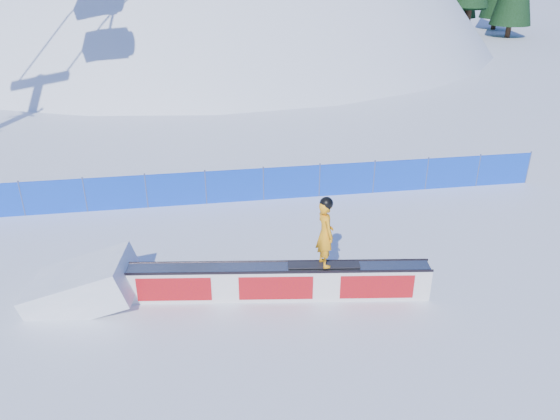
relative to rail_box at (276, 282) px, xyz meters
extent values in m
plane|color=white|center=(-0.53, 1.45, -0.46)|extent=(160.00, 160.00, 0.00)
sphere|color=white|center=(-0.53, 43.45, -18.46)|extent=(64.00, 64.00, 64.00)
cylinder|color=#311F13|center=(25.04, 40.02, 1.06)|extent=(0.50, 0.50, 1.40)
cylinder|color=#311F13|center=(24.33, 40.11, 2.00)|extent=(0.50, 0.50, 1.40)
cylinder|color=#311F13|center=(25.60, 45.47, 0.50)|extent=(0.50, 0.50, 1.40)
cylinder|color=#311F13|center=(28.64, 43.16, 0.14)|extent=(0.50, 0.50, 1.40)
cylinder|color=#311F13|center=(29.86, 45.72, 0.14)|extent=(0.50, 0.50, 1.40)
cube|color=blue|center=(-0.53, 5.95, 0.14)|extent=(22.00, 0.03, 1.20)
cylinder|color=#3F4B72|center=(-7.53, 5.95, 0.19)|extent=(0.05, 0.05, 1.30)
cylinder|color=#3F4B72|center=(-5.53, 5.95, 0.19)|extent=(0.05, 0.05, 1.30)
cylinder|color=#3F4B72|center=(-3.53, 5.95, 0.19)|extent=(0.05, 0.05, 1.30)
cylinder|color=#3F4B72|center=(-1.53, 5.95, 0.19)|extent=(0.05, 0.05, 1.30)
cylinder|color=#3F4B72|center=(0.47, 5.95, 0.19)|extent=(0.05, 0.05, 1.30)
cylinder|color=#3F4B72|center=(2.47, 5.95, 0.19)|extent=(0.05, 0.05, 1.30)
cylinder|color=#3F4B72|center=(4.47, 5.95, 0.19)|extent=(0.05, 0.05, 1.30)
cylinder|color=#3F4B72|center=(6.47, 5.95, 0.19)|extent=(0.05, 0.05, 1.30)
cylinder|color=#3F4B72|center=(8.47, 5.95, 0.19)|extent=(0.05, 0.05, 1.30)
cylinder|color=#3F4B72|center=(10.47, 5.95, 0.19)|extent=(0.05, 0.05, 1.30)
cube|color=white|center=(0.00, 0.00, -0.02)|extent=(7.74, 1.52, 0.87)
cube|color=gray|center=(0.00, 0.00, 0.43)|extent=(7.67, 1.54, 0.04)
cube|color=black|center=(-0.03, -0.25, 0.44)|extent=(7.68, 1.07, 0.06)
cube|color=black|center=(0.03, 0.25, 0.44)|extent=(7.68, 1.07, 0.06)
cube|color=red|center=(-0.03, -0.25, -0.02)|extent=(7.29, 1.01, 0.65)
cube|color=red|center=(0.03, 0.25, -0.02)|extent=(7.29, 1.01, 0.65)
cube|color=black|center=(1.19, -0.16, 0.49)|extent=(1.81, 0.56, 0.03)
imported|color=#FD9C13|center=(1.19, -0.16, 1.37)|extent=(0.52, 0.69, 1.72)
sphere|color=black|center=(1.19, -0.16, 2.17)|extent=(0.32, 0.32, 0.32)
camera|label=1|loc=(-1.70, -11.44, 7.60)|focal=35.00mm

